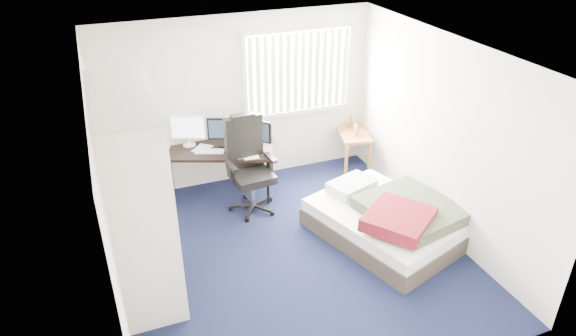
% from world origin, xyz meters
% --- Properties ---
extents(ground, '(4.20, 4.20, 0.00)m').
position_xyz_m(ground, '(0.00, 0.00, 0.00)').
color(ground, black).
rests_on(ground, ground).
extents(room_shell, '(4.20, 4.20, 4.20)m').
position_xyz_m(room_shell, '(0.00, 0.00, 1.51)').
color(room_shell, silver).
rests_on(room_shell, ground).
extents(window_assembly, '(1.72, 0.09, 1.32)m').
position_xyz_m(window_assembly, '(0.90, 2.04, 1.60)').
color(window_assembly, white).
rests_on(window_assembly, ground).
extents(closet, '(0.64, 1.84, 2.22)m').
position_xyz_m(closet, '(-1.67, 0.27, 1.35)').
color(closet, beige).
rests_on(closet, ground).
extents(desk, '(1.61, 1.17, 1.18)m').
position_xyz_m(desk, '(-0.39, 1.75, 0.75)').
color(desk, black).
rests_on(desk, ground).
extents(office_chair, '(0.69, 0.69, 1.34)m').
position_xyz_m(office_chair, '(-0.15, 1.24, 0.52)').
color(office_chair, black).
rests_on(office_chair, ground).
extents(footstool, '(0.35, 0.30, 0.25)m').
position_xyz_m(footstool, '(0.17, 1.85, 0.19)').
color(footstool, white).
rests_on(footstool, ground).
extents(nightstand, '(0.63, 0.96, 0.79)m').
position_xyz_m(nightstand, '(1.75, 1.85, 0.54)').
color(nightstand, brown).
rests_on(nightstand, ground).
extents(bed, '(1.84, 2.13, 0.60)m').
position_xyz_m(bed, '(1.27, -0.10, 0.26)').
color(bed, '#393029').
rests_on(bed, ground).
extents(pine_box, '(0.51, 0.43, 0.33)m').
position_xyz_m(pine_box, '(-1.65, 0.31, 0.16)').
color(pine_box, '#A48C52').
rests_on(pine_box, ground).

